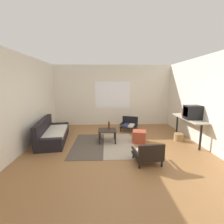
{
  "coord_description": "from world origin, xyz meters",
  "views": [
    {
      "loc": [
        -0.31,
        -4.23,
        1.87
      ],
      "look_at": [
        -0.11,
        0.89,
        0.97
      ],
      "focal_mm": 25.56,
      "sensor_mm": 36.0,
      "label": 1
    }
  ],
  "objects_px": {
    "crt_television": "(193,112)",
    "ottoman_orange": "(139,136)",
    "couch": "(52,134)",
    "armchair_striped_foreground": "(148,154)",
    "wicker_basket": "(178,137)",
    "coffee_table": "(107,132)",
    "console_shelf": "(188,120)",
    "glass_bottle": "(109,125)",
    "clay_vase": "(184,112)",
    "armchair_by_window": "(129,124)"
  },
  "relations": [
    {
      "from": "ottoman_orange",
      "to": "crt_television",
      "type": "bearing_deg",
      "value": -6.73
    },
    {
      "from": "armchair_striped_foreground",
      "to": "clay_vase",
      "type": "relative_size",
      "value": 1.9
    },
    {
      "from": "glass_bottle",
      "to": "crt_television",
      "type": "bearing_deg",
      "value": -8.68
    },
    {
      "from": "couch",
      "to": "armchair_striped_foreground",
      "type": "relative_size",
      "value": 3.12
    },
    {
      "from": "armchair_striped_foreground",
      "to": "clay_vase",
      "type": "bearing_deg",
      "value": 46.16
    },
    {
      "from": "clay_vase",
      "to": "wicker_basket",
      "type": "distance_m",
      "value": 0.87
    },
    {
      "from": "console_shelf",
      "to": "crt_television",
      "type": "bearing_deg",
      "value": -90.78
    },
    {
      "from": "armchair_striped_foreground",
      "to": "wicker_basket",
      "type": "bearing_deg",
      "value": 46.8
    },
    {
      "from": "ottoman_orange",
      "to": "console_shelf",
      "type": "xyz_separation_m",
      "value": [
        1.6,
        0.04,
        0.52
      ]
    },
    {
      "from": "armchair_by_window",
      "to": "clay_vase",
      "type": "relative_size",
      "value": 2.23
    },
    {
      "from": "armchair_by_window",
      "to": "glass_bottle",
      "type": "relative_size",
      "value": 2.96
    },
    {
      "from": "ottoman_orange",
      "to": "glass_bottle",
      "type": "bearing_deg",
      "value": 168.19
    },
    {
      "from": "armchair_striped_foreground",
      "to": "crt_television",
      "type": "height_order",
      "value": "crt_television"
    },
    {
      "from": "couch",
      "to": "wicker_basket",
      "type": "relative_size",
      "value": 7.13
    },
    {
      "from": "ottoman_orange",
      "to": "glass_bottle",
      "type": "height_order",
      "value": "glass_bottle"
    },
    {
      "from": "glass_bottle",
      "to": "wicker_basket",
      "type": "relative_size",
      "value": 0.9
    },
    {
      "from": "armchair_by_window",
      "to": "armchair_striped_foreground",
      "type": "height_order",
      "value": "armchair_striped_foreground"
    },
    {
      "from": "armchair_striped_foreground",
      "to": "clay_vase",
      "type": "xyz_separation_m",
      "value": [
        1.69,
        1.76,
        0.67
      ]
    },
    {
      "from": "glass_bottle",
      "to": "clay_vase",
      "type": "bearing_deg",
      "value": 2.47
    },
    {
      "from": "ottoman_orange",
      "to": "clay_vase",
      "type": "height_order",
      "value": "clay_vase"
    },
    {
      "from": "coffee_table",
      "to": "ottoman_orange",
      "type": "bearing_deg",
      "value": -2.97
    },
    {
      "from": "coffee_table",
      "to": "crt_television",
      "type": "xyz_separation_m",
      "value": [
        2.63,
        -0.24,
        0.68
      ]
    },
    {
      "from": "crt_television",
      "to": "couch",
      "type": "bearing_deg",
      "value": 174.53
    },
    {
      "from": "armchair_striped_foreground",
      "to": "console_shelf",
      "type": "distance_m",
      "value": 2.3
    },
    {
      "from": "crt_television",
      "to": "ottoman_orange",
      "type": "bearing_deg",
      "value": 173.27
    },
    {
      "from": "console_shelf",
      "to": "glass_bottle",
      "type": "xyz_separation_m",
      "value": [
        -2.58,
        0.16,
        -0.19
      ]
    },
    {
      "from": "crt_television",
      "to": "glass_bottle",
      "type": "distance_m",
      "value": 2.65
    },
    {
      "from": "couch",
      "to": "armchair_striped_foreground",
      "type": "bearing_deg",
      "value": -31.15
    },
    {
      "from": "coffee_table",
      "to": "wicker_basket",
      "type": "distance_m",
      "value": 2.39
    },
    {
      "from": "glass_bottle",
      "to": "ottoman_orange",
      "type": "bearing_deg",
      "value": -11.81
    },
    {
      "from": "armchair_by_window",
      "to": "armchair_striped_foreground",
      "type": "bearing_deg",
      "value": -89.16
    },
    {
      "from": "console_shelf",
      "to": "wicker_basket",
      "type": "height_order",
      "value": "console_shelf"
    },
    {
      "from": "crt_television",
      "to": "clay_vase",
      "type": "distance_m",
      "value": 0.51
    },
    {
      "from": "crt_television",
      "to": "glass_bottle",
      "type": "relative_size",
      "value": 1.71
    },
    {
      "from": "armchair_by_window",
      "to": "console_shelf",
      "type": "distance_m",
      "value": 2.2
    },
    {
      "from": "armchair_striped_foreground",
      "to": "console_shelf",
      "type": "height_order",
      "value": "console_shelf"
    },
    {
      "from": "armchair_by_window",
      "to": "clay_vase",
      "type": "distance_m",
      "value": 2.11
    },
    {
      "from": "armchair_striped_foreground",
      "to": "couch",
      "type": "bearing_deg",
      "value": 148.85
    },
    {
      "from": "armchair_by_window",
      "to": "couch",
      "type": "bearing_deg",
      "value": -158.45
    },
    {
      "from": "coffee_table",
      "to": "ottoman_orange",
      "type": "relative_size",
      "value": 1.39
    },
    {
      "from": "armchair_by_window",
      "to": "wicker_basket",
      "type": "xyz_separation_m",
      "value": [
        1.48,
        -1.24,
        -0.14
      ]
    },
    {
      "from": "armchair_striped_foreground",
      "to": "ottoman_orange",
      "type": "relative_size",
      "value": 1.62
    },
    {
      "from": "coffee_table",
      "to": "console_shelf",
      "type": "xyz_separation_m",
      "value": [
        2.64,
        -0.01,
        0.38
      ]
    },
    {
      "from": "armchair_striped_foreground",
      "to": "coffee_table",
      "type": "bearing_deg",
      "value": 122.29
    },
    {
      "from": "coffee_table",
      "to": "console_shelf",
      "type": "relative_size",
      "value": 0.35
    },
    {
      "from": "couch",
      "to": "ottoman_orange",
      "type": "xyz_separation_m",
      "value": [
        2.88,
        -0.24,
        -0.04
      ]
    },
    {
      "from": "armchair_by_window",
      "to": "ottoman_orange",
      "type": "height_order",
      "value": "armchair_by_window"
    },
    {
      "from": "armchair_striped_foreground",
      "to": "armchair_by_window",
      "type": "bearing_deg",
      "value": 90.84
    },
    {
      "from": "ottoman_orange",
      "to": "clay_vase",
      "type": "bearing_deg",
      "value": 11.16
    },
    {
      "from": "coffee_table",
      "to": "console_shelf",
      "type": "distance_m",
      "value": 2.66
    }
  ]
}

